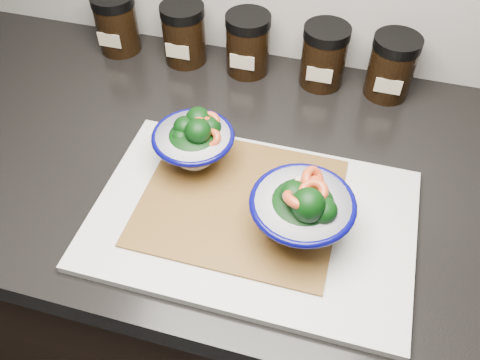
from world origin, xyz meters
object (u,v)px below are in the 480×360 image
(spice_jar_c, at_px, (248,44))
(spice_jar_d, at_px, (324,56))
(spice_jar_b, at_px, (184,34))
(spice_jar_a, at_px, (117,23))
(cutting_board, at_px, (253,219))
(bowl_left, at_px, (195,142))
(bowl_right, at_px, (303,211))
(spice_jar_e, at_px, (392,66))

(spice_jar_c, bearing_deg, spice_jar_d, 0.00)
(spice_jar_b, relative_size, spice_jar_d, 1.00)
(spice_jar_a, bearing_deg, spice_jar_d, 0.00)
(cutting_board, bearing_deg, spice_jar_a, 136.10)
(bowl_left, xyz_separation_m, spice_jar_c, (0.01, 0.27, 0.00))
(bowl_right, bearing_deg, spice_jar_a, 140.20)
(cutting_board, relative_size, spice_jar_a, 3.98)
(spice_jar_d, bearing_deg, spice_jar_c, 180.00)
(spice_jar_e, bearing_deg, bowl_right, -103.69)
(spice_jar_c, height_order, spice_jar_e, same)
(cutting_board, bearing_deg, spice_jar_c, 106.22)
(spice_jar_b, bearing_deg, spice_jar_c, 0.00)
(cutting_board, xyz_separation_m, spice_jar_e, (0.16, 0.35, 0.05))
(bowl_left, relative_size, spice_jar_b, 1.09)
(bowl_right, xyz_separation_m, spice_jar_d, (-0.03, 0.36, -0.00))
(bowl_left, xyz_separation_m, spice_jar_d, (0.15, 0.27, 0.00))
(spice_jar_e, bearing_deg, bowl_left, -134.82)
(spice_jar_a, relative_size, spice_jar_c, 1.00)
(bowl_left, bearing_deg, spice_jar_c, 87.96)
(spice_jar_d, xyz_separation_m, spice_jar_e, (0.12, 0.00, 0.00))
(spice_jar_d, bearing_deg, bowl_left, -119.01)
(cutting_board, height_order, spice_jar_d, spice_jar_d)
(spice_jar_d, bearing_deg, cutting_board, -96.31)
(bowl_right, relative_size, spice_jar_a, 1.24)
(bowl_right, bearing_deg, spice_jar_b, 129.31)
(bowl_right, distance_m, spice_jar_c, 0.40)
(bowl_right, xyz_separation_m, spice_jar_b, (-0.29, 0.36, -0.00))
(bowl_left, height_order, spice_jar_a, spice_jar_a)
(bowl_right, relative_size, spice_jar_d, 1.24)
(bowl_left, xyz_separation_m, spice_jar_a, (-0.25, 0.27, 0.00))
(spice_jar_b, xyz_separation_m, spice_jar_d, (0.26, 0.00, 0.00))
(cutting_board, xyz_separation_m, spice_jar_b, (-0.22, 0.35, 0.05))
(cutting_board, bearing_deg, spice_jar_e, 65.76)
(cutting_board, bearing_deg, bowl_left, 144.57)
(cutting_board, distance_m, spice_jar_d, 0.35)
(spice_jar_c, relative_size, spice_jar_d, 1.00)
(bowl_right, distance_m, spice_jar_b, 0.46)
(bowl_left, xyz_separation_m, bowl_right, (0.18, -0.09, 0.01))
(bowl_left, bearing_deg, spice_jar_b, 112.92)
(bowl_left, bearing_deg, bowl_right, -26.50)
(cutting_board, relative_size, bowl_right, 3.22)
(spice_jar_a, xyz_separation_m, spice_jar_d, (0.40, 0.00, 0.00))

